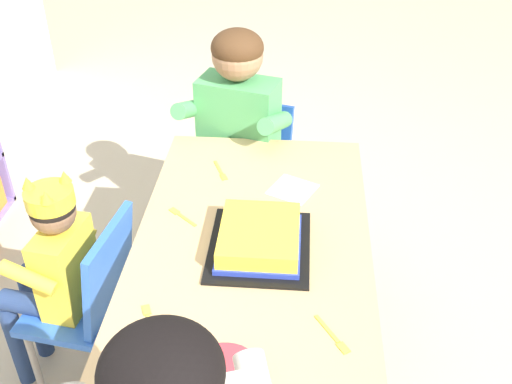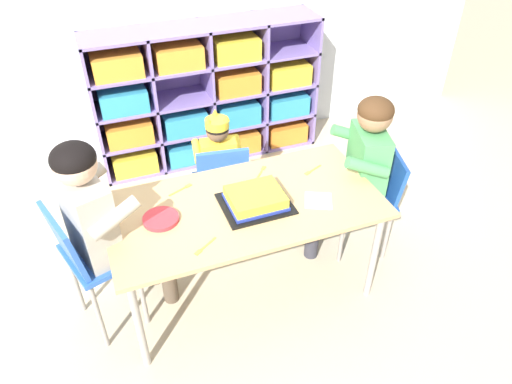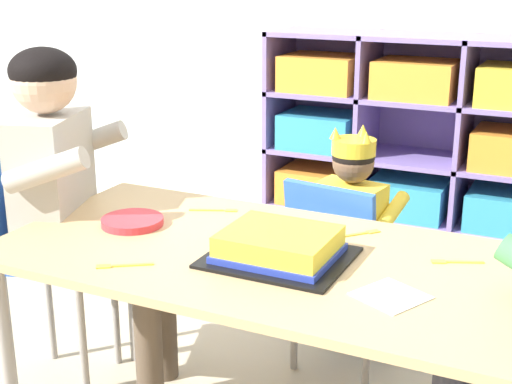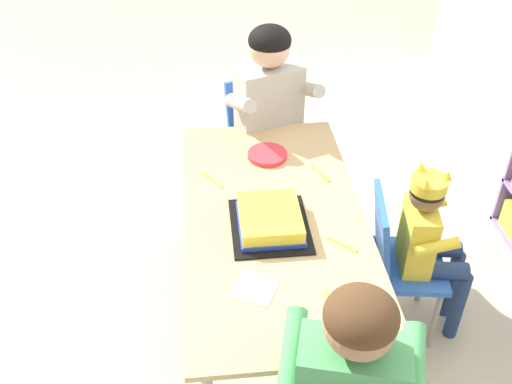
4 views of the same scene
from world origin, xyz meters
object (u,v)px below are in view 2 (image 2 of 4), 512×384
at_px(child_with_crown, 218,156).
at_px(fork_by_napkin, 261,171).
at_px(birthday_cake_on_tray, 255,199).
at_px(fork_near_cake_tray, 204,247).
at_px(paper_plate_stack, 161,219).
at_px(fork_scattered_mid_table, 182,189).
at_px(classroom_chair_blue, 222,182).
at_px(adult_helper_seated, 103,214).
at_px(classroom_chair_guest_side, 371,191).
at_px(activity_table, 245,212).
at_px(fork_at_table_front_edge, 312,170).
at_px(classroom_chair_adult_side, 88,256).
at_px(guest_at_table_side, 357,162).

height_order(child_with_crown, fork_by_napkin, child_with_crown).
height_order(birthday_cake_on_tray, fork_near_cake_tray, birthday_cake_on_tray).
xyz_separation_m(paper_plate_stack, fork_scattered_mid_table, (0.15, 0.21, -0.01)).
bearing_deg(birthday_cake_on_tray, classroom_chair_blue, 91.88).
relative_size(adult_helper_seated, paper_plate_stack, 6.30).
relative_size(classroom_chair_blue, classroom_chair_guest_side, 1.05).
distance_m(adult_helper_seated, birthday_cake_on_tray, 0.73).
xyz_separation_m(adult_helper_seated, birthday_cake_on_tray, (0.72, -0.11, -0.03)).
bearing_deg(child_with_crown, activity_table, 94.11).
distance_m(child_with_crown, fork_at_table_front_edge, 0.63).
distance_m(classroom_chair_guest_side, birthday_cake_on_tray, 0.83).
height_order(paper_plate_stack, fork_by_napkin, paper_plate_stack).
distance_m(classroom_chair_adult_side, fork_near_cake_tray, 0.59).
bearing_deg(fork_at_table_front_edge, fork_by_napkin, 137.54).
bearing_deg(child_with_crown, classroom_chair_adult_side, 42.80).
height_order(classroom_chair_adult_side, guest_at_table_side, guest_at_table_side).
bearing_deg(fork_by_napkin, activity_table, 3.24).
distance_m(classroom_chair_blue, adult_helper_seated, 0.87).
bearing_deg(classroom_chair_adult_side, classroom_chair_guest_side, -106.14).
bearing_deg(fork_at_table_front_edge, classroom_chair_blue, 115.12).
bearing_deg(birthday_cake_on_tray, fork_at_table_front_edge, 22.58).
height_order(classroom_chair_adult_side, classroom_chair_guest_side, classroom_chair_adult_side).
bearing_deg(fork_scattered_mid_table, child_with_crown, -152.03).
xyz_separation_m(adult_helper_seated, paper_plate_stack, (0.25, -0.06, -0.06)).
bearing_deg(classroom_chair_blue, birthday_cake_on_tray, 100.40).
xyz_separation_m(birthday_cake_on_tray, fork_at_table_front_edge, (0.40, 0.16, -0.03)).
xyz_separation_m(guest_at_table_side, fork_by_napkin, (-0.54, 0.10, 0.00)).
bearing_deg(adult_helper_seated, fork_scattered_mid_table, -88.26).
xyz_separation_m(adult_helper_seated, fork_by_napkin, (0.85, 0.15, -0.06)).
xyz_separation_m(classroom_chair_blue, child_with_crown, (0.01, 0.11, 0.12)).
height_order(activity_table, child_with_crown, child_with_crown).
xyz_separation_m(activity_table, birthday_cake_on_tray, (0.05, -0.02, 0.08)).
relative_size(fork_at_table_front_edge, fork_near_cake_tray, 1.00).
height_order(classroom_chair_guest_side, paper_plate_stack, classroom_chair_guest_side).
relative_size(birthday_cake_on_tray, fork_at_table_front_edge, 2.77).
bearing_deg(birthday_cake_on_tray, fork_scattered_mid_table, 141.06).
height_order(fork_scattered_mid_table, fork_by_napkin, same).
xyz_separation_m(classroom_chair_adult_side, fork_near_cake_tray, (0.51, -0.28, 0.13)).
bearing_deg(classroom_chair_guest_side, fork_near_cake_tray, -57.99).
xyz_separation_m(child_with_crown, fork_at_table_front_edge, (0.40, -0.48, 0.10)).
bearing_deg(fork_scattered_mid_table, fork_by_napkin, 157.12).
bearing_deg(adult_helper_seated, classroom_chair_adult_side, 90.00).
bearing_deg(fork_at_table_front_edge, child_with_crown, 106.59).
height_order(classroom_chair_blue, child_with_crown, child_with_crown).
bearing_deg(paper_plate_stack, fork_by_napkin, 19.24).
distance_m(activity_table, paper_plate_stack, 0.42).
relative_size(activity_table, classroom_chair_guest_side, 2.11).
height_order(fork_scattered_mid_table, fork_at_table_front_edge, same).
bearing_deg(fork_at_table_front_edge, classroom_chair_adult_side, 160.92).
xyz_separation_m(classroom_chair_adult_side, classroom_chair_guest_side, (1.62, 0.05, -0.08)).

